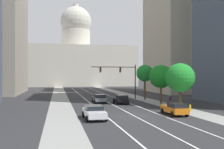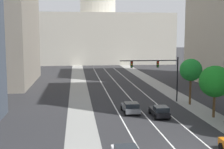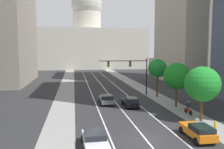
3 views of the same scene
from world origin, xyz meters
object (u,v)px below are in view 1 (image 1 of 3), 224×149
Objects in this scene: street_tree_mid_right at (180,78)px; street_tree_near_right at (145,73)px; car_white at (94,112)px; car_orange at (175,109)px; traffic_signal_mast at (122,74)px; car_gray at (99,98)px; capitol_building at (76,61)px; fire_hydrant at (190,108)px; cyclist at (170,101)px; car_black at (121,99)px; street_tree_far_right at (161,77)px.

street_tree_near_right reaches higher than street_tree_mid_right.
street_tree_mid_right is at bearing -67.63° from car_white.
car_orange is 0.48× the size of traffic_signal_mast.
car_gray is 0.87× the size of car_white.
car_orange is (4.76, -93.25, -10.96)m from capitol_building.
street_tree_mid_right is (9.56, -10.31, 3.54)m from car_gray.
street_tree_near_right is at bearing -83.94° from capitol_building.
car_white is (-9.52, -0.70, -0.01)m from car_orange.
fire_hydrant is 4.78m from street_tree_mid_right.
traffic_signal_mast is at bearing -23.05° from car_white.
capitol_building is 30.65× the size of cyclist.
street_tree_near_right reaches higher than car_orange.
car_white is 23.94m from street_tree_near_right.
street_tree_far_right reaches higher than car_black.
car_orange is 3.81m from fire_hydrant.
cyclist is at bearing -127.49° from car_gray.
car_black is 7.57m from street_tree_far_right.
capitol_building is 94.02m from car_orange.
fire_hydrant is 0.53× the size of cyclist.
capitol_building reaches higher than cyclist.
street_tree_near_right reaches higher than fire_hydrant.
car_white is 14.40m from street_tree_mid_right.
street_tree_far_right reaches higher than car_gray.
capitol_building is 81.92m from street_tree_far_right.
traffic_signal_mast is at bearing 151.48° from street_tree_near_right.
capitol_building is 74.78m from street_tree_near_right.
street_tree_far_right is at bearing 88.52° from fire_hydrant.
street_tree_near_right is at bearing -28.52° from traffic_signal_mast.
street_tree_near_right is (6.28, 6.26, 4.28)m from car_black.
street_tree_near_right is (4.03, -2.19, 0.12)m from traffic_signal_mast.
cyclist reaches higher than car_orange.
car_gray is 16.33m from car_white.
car_white is at bearing -92.90° from capitol_building.
traffic_signal_mast reaches higher than cyclist.
traffic_signal_mast reaches higher than car_black.
car_white is 1.16× the size of car_black.
car_gray is at bearing 132.83° from street_tree_mid_right.
fire_hydrant is at bearing -144.25° from car_gray.
car_gray is 0.47× the size of traffic_signal_mast.
capitol_building reaches higher than street_tree_near_right.
street_tree_far_right is at bearing -14.55° from car_orange.
fire_hydrant is (3.13, 2.15, -0.29)m from car_orange.
street_tree_near_right is at bearing -8.10° from car_orange.
street_tree_far_right reaches higher than car_orange.
car_orange is 8.62m from cyclist.
traffic_signal_mast is 10.27m from street_tree_far_right.
car_orange is 9.54m from car_white.
car_gray is 14.50m from street_tree_mid_right.
capitol_building is at bearing 93.05° from traffic_signal_mast.
car_black is 0.65× the size of street_tree_mid_right.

